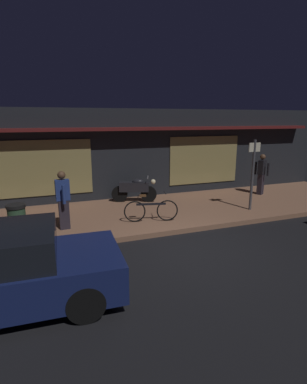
{
  "coord_description": "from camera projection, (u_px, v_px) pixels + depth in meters",
  "views": [
    {
      "loc": [
        -3.26,
        -6.34,
        3.21
      ],
      "look_at": [
        -0.06,
        2.4,
        0.95
      ],
      "focal_mm": 28.2,
      "sensor_mm": 36.0,
      "label": 1
    }
  ],
  "objects": [
    {
      "name": "ground_plane",
      "position": [
        188.0,
        249.0,
        7.63
      ],
      "size": [
        60.0,
        60.0,
        0.0
      ],
      "primitive_type": "plane",
      "color": "black"
    },
    {
      "name": "sidewalk_slab",
      "position": [
        149.0,
        213.0,
        10.35
      ],
      "size": [
        18.0,
        4.0,
        0.15
      ],
      "primitive_type": "cube",
      "color": "#8C6047",
      "rests_on": "ground_plane"
    },
    {
      "name": "storefront_building",
      "position": [
        123.0,
        152.0,
        13.04
      ],
      "size": [
        18.0,
        3.3,
        3.6
      ],
      "color": "black",
      "rests_on": "ground_plane"
    },
    {
      "name": "motorcycle",
      "position": [
        135.0,
        189.0,
        11.33
      ],
      "size": [
        1.64,
        0.79,
        0.97
      ],
      "color": "black",
      "rests_on": "sidewalk_slab"
    },
    {
      "name": "bicycle_parked",
      "position": [
        151.0,
        210.0,
        9.18
      ],
      "size": [
        1.62,
        0.52,
        0.91
      ],
      "color": "black",
      "rests_on": "sidewalk_slab"
    },
    {
      "name": "person_photographer",
      "position": [
        63.0,
        199.0,
        8.44
      ],
      "size": [
        0.39,
        0.61,
        1.67
      ],
      "color": "#28232D",
      "rests_on": "sidewalk_slab"
    },
    {
      "name": "person_bystander",
      "position": [
        261.0,
        173.0,
        12.4
      ],
      "size": [
        0.44,
        0.57,
        1.67
      ],
      "color": "#28232D",
      "rests_on": "sidewalk_slab"
    },
    {
      "name": "sign_post",
      "position": [
        253.0,
        171.0,
        10.15
      ],
      "size": [
        0.44,
        0.09,
        2.4
      ],
      "color": "#47474C",
      "rests_on": "sidewalk_slab"
    },
    {
      "name": "trash_bin",
      "position": [
        17.0,
        222.0,
        7.81
      ],
      "size": [
        0.48,
        0.48,
        0.93
      ],
      "color": "#2D4C33",
      "rests_on": "sidewalk_slab"
    }
  ]
}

